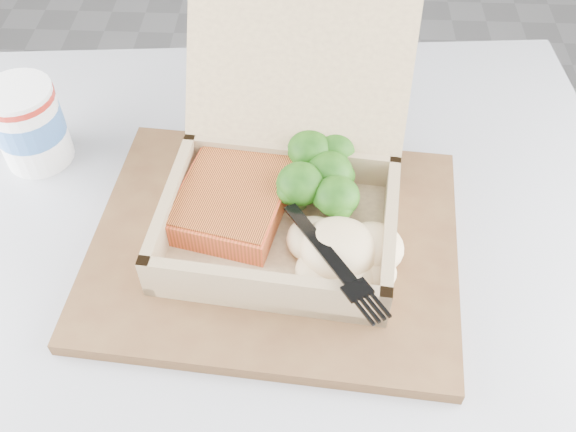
{
  "coord_description": "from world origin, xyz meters",
  "views": [
    {
      "loc": [
        -0.11,
        -0.85,
        1.17
      ],
      "look_at": [
        -0.13,
        -0.49,
        0.75
      ],
      "focal_mm": 40.0,
      "sensor_mm": 36.0,
      "label": 1
    }
  ],
  "objects_px": {
    "paper_cup": "(28,123)",
    "serving_tray": "(275,244)",
    "takeout_container": "(285,172)",
    "cafe_table": "(255,398)"
  },
  "relations": [
    {
      "from": "paper_cup",
      "to": "serving_tray",
      "type": "bearing_deg",
      "value": -23.68
    },
    {
      "from": "takeout_container",
      "to": "paper_cup",
      "type": "bearing_deg",
      "value": 171.33
    },
    {
      "from": "serving_tray",
      "to": "paper_cup",
      "type": "bearing_deg",
      "value": 156.32
    },
    {
      "from": "serving_tray",
      "to": "paper_cup",
      "type": "relative_size",
      "value": 3.75
    },
    {
      "from": "takeout_container",
      "to": "paper_cup",
      "type": "relative_size",
      "value": 2.97
    },
    {
      "from": "cafe_table",
      "to": "serving_tray",
      "type": "relative_size",
      "value": 2.49
    },
    {
      "from": "serving_tray",
      "to": "paper_cup",
      "type": "xyz_separation_m",
      "value": [
        -0.25,
        0.11,
        0.04
      ]
    },
    {
      "from": "cafe_table",
      "to": "serving_tray",
      "type": "distance_m",
      "value": 0.2
    },
    {
      "from": "serving_tray",
      "to": "takeout_container",
      "type": "distance_m",
      "value": 0.07
    },
    {
      "from": "serving_tray",
      "to": "paper_cup",
      "type": "height_order",
      "value": "paper_cup"
    }
  ]
}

